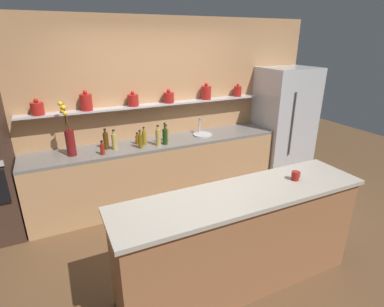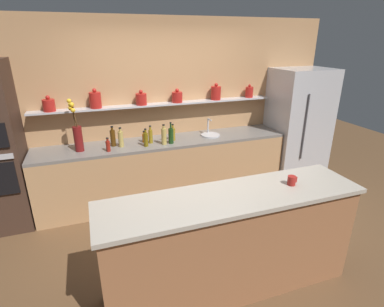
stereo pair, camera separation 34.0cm
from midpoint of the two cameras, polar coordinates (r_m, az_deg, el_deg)
name	(u,v)px [view 1 (the left image)]	position (r m, az deg, el deg)	size (l,w,h in m)	color
ground_plane	(205,242)	(3.77, -0.22, -16.63)	(12.00, 12.00, 0.00)	brown
back_wall_unit	(156,109)	(4.58, -8.94, 8.26)	(5.20, 0.28, 2.60)	tan
back_counter_unit	(160,171)	(4.49, -8.37, -3.36)	(3.61, 0.62, 0.92)	tan
island_counter	(240,240)	(2.97, 5.75, -16.16)	(2.41, 0.61, 1.02)	#99603D
refrigerator	(284,123)	(5.36, 15.36, 5.54)	(0.89, 0.73, 1.87)	#B7B7BC
flower_vase	(69,137)	(4.06, -24.60, 2.78)	(0.13, 0.15, 0.68)	maroon
sink_fixture	(202,133)	(4.57, -0.16, 3.80)	(0.29, 0.29, 0.25)	#B7B7BC
bottle_spirit_0	(114,141)	(4.12, -16.88, 2.20)	(0.07, 0.07, 0.27)	tan
bottle_oil_1	(140,141)	(4.09, -12.19, 2.33)	(0.06, 0.06, 0.25)	brown
bottle_wine_2	(165,136)	(4.18, -7.50, 3.23)	(0.07, 0.07, 0.31)	#193814
bottle_sauce_3	(102,149)	(3.99, -19.08, 0.81)	(0.05, 0.05, 0.19)	maroon
bottle_sauce_4	(137,139)	(4.26, -12.63, 2.61)	(0.05, 0.05, 0.17)	#9E4C0A
bottle_oil_5	(166,135)	(4.31, -7.23, 3.56)	(0.06, 0.06, 0.24)	olive
bottle_oil_6	(144,137)	(4.21, -11.40, 2.98)	(0.06, 0.06, 0.25)	olive
bottle_spirit_7	(106,141)	(4.17, -18.36, 2.32)	(0.07, 0.07, 0.28)	#4C2D0C
bottle_spirit_8	(158,137)	(4.14, -8.82, 3.08)	(0.07, 0.07, 0.29)	tan
coffee_mug	(295,176)	(3.01, 16.09, -4.17)	(0.10, 0.08, 0.09)	maroon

